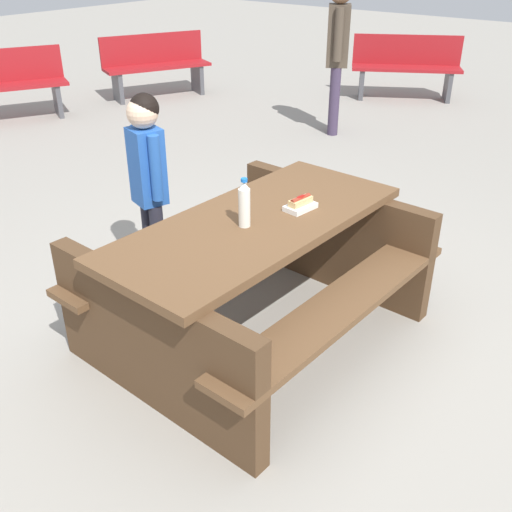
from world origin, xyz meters
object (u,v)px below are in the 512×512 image
(park_bench_near, at_px, (406,66))
(park_bench_far, at_px, (4,84))
(child_in_coat, at_px, (148,167))
(hotdog_tray, at_px, (300,204))
(bystander_adult, at_px, (338,36))
(park_bench_mid, at_px, (156,64))
(picnic_table, at_px, (256,268))
(soda_bottle, at_px, (245,204))

(park_bench_near, relative_size, park_bench_far, 0.98)
(child_in_coat, bearing_deg, park_bench_far, 69.97)
(hotdog_tray, relative_size, child_in_coat, 0.15)
(child_in_coat, distance_m, park_bench_near, 5.80)
(bystander_adult, bearing_deg, hotdog_tray, -151.51)
(park_bench_far, bearing_deg, park_bench_mid, -16.13)
(hotdog_tray, height_order, child_in_coat, child_in_coat)
(park_bench_near, bearing_deg, hotdog_tray, -160.40)
(child_in_coat, height_order, bystander_adult, bystander_adult)
(picnic_table, distance_m, park_bench_near, 6.08)
(hotdog_tray, distance_m, park_bench_far, 5.60)
(soda_bottle, bearing_deg, hotdog_tray, -17.13)
(child_in_coat, bearing_deg, picnic_table, -94.72)
(picnic_table, xyz_separation_m, park_bench_near, (5.79, 1.86, 0.00))
(soda_bottle, distance_m, hotdog_tray, 0.38)
(picnic_table, bearing_deg, park_bench_far, 72.51)
(park_bench_near, relative_size, park_bench_mid, 0.98)
(child_in_coat, distance_m, bystander_adult, 3.77)
(bystander_adult, bearing_deg, child_in_coat, -166.93)
(picnic_table, xyz_separation_m, child_in_coat, (0.08, 0.93, 0.37))
(hotdog_tray, bearing_deg, child_in_coat, 99.89)
(hotdog_tray, relative_size, park_bench_near, 0.13)
(picnic_table, height_order, park_bench_mid, park_bench_mid)
(child_in_coat, height_order, park_bench_far, child_in_coat)
(hotdog_tray, height_order, bystander_adult, bystander_adult)
(soda_bottle, xyz_separation_m, park_bench_near, (5.89, 1.86, -0.42))
(park_bench_near, bearing_deg, park_bench_mid, 126.32)
(hotdog_tray, bearing_deg, park_bench_near, 19.60)
(picnic_table, distance_m, park_bench_mid, 5.98)
(park_bench_mid, relative_size, park_bench_far, 1.01)
(picnic_table, xyz_separation_m, park_bench_mid, (3.69, 4.71, 0.00))
(park_bench_far, xyz_separation_m, bystander_adult, (2.07, -3.52, 0.64))
(park_bench_far, bearing_deg, soda_bottle, -108.44)
(picnic_table, distance_m, soda_bottle, 0.44)
(picnic_table, relative_size, park_bench_near, 1.24)
(soda_bottle, bearing_deg, park_bench_near, 17.53)
(park_bench_near, height_order, park_bench_far, same)
(soda_bottle, relative_size, hotdog_tray, 1.39)
(picnic_table, relative_size, bystander_adult, 1.09)
(child_in_coat, bearing_deg, park_bench_near, 9.24)
(picnic_table, relative_size, park_bench_mid, 1.21)
(park_bench_mid, xyz_separation_m, park_bench_far, (-2.02, 0.58, 0.00))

